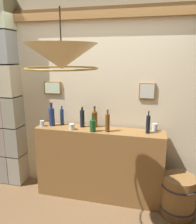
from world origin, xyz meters
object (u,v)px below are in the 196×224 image
Objects in this scene: glass_tumbler_shot at (155,127)px; liquor_bottle_amaro at (148,124)px; liquor_bottle_gin at (62,117)px; liquor_bottle_sherry at (93,125)px; glass_tumbler_rocks at (72,127)px; liquor_bottle_vermouth at (95,119)px; liquor_bottle_whiskey at (52,116)px; wooden_barrel at (178,196)px; liquor_bottle_vodka at (82,118)px; pendant_lamp at (61,57)px; glass_tumbler_highball at (42,123)px; liquor_bottle_brandy at (108,123)px.

liquor_bottle_amaro is at bearing -125.07° from glass_tumbler_shot.
glass_tumbler_shot is at bearing 1.90° from liquor_bottle_gin.
glass_tumbler_rocks is (-0.29, 0.01, -0.04)m from liquor_bottle_sherry.
liquor_bottle_vermouth reaches higher than liquor_bottle_sherry.
liquor_bottle_gin is 0.14m from liquor_bottle_whiskey.
wooden_barrel is (1.39, -0.04, -0.78)m from glass_tumbler_rocks.
liquor_bottle_sherry reaches higher than wooden_barrel.
liquor_bottle_vermouth is 0.17m from liquor_bottle_vodka.
pendant_lamp is at bearing -129.28° from glass_tumbler_shot.
glass_tumbler_highball is at bearing 128.89° from pendant_lamp.
wooden_barrel is (1.72, -0.14, -0.87)m from liquor_bottle_whiskey.
glass_tumbler_rocks is at bearing -5.58° from glass_tumbler_highball.
pendant_lamp is (0.68, -0.84, 0.89)m from glass_tumbler_highball.
liquor_bottle_vodka reaches higher than wooden_barrel.
liquor_bottle_vermouth is 0.95× the size of liquor_bottle_brandy.
liquor_bottle_vermouth is 3.01× the size of glass_tumbler_shot.
liquor_bottle_vodka is at bearing 10.73° from glass_tumbler_highball.
liquor_bottle_amaro is 1.43m from pendant_lamp.
glass_tumbler_rocks is 0.84× the size of glass_tumbler_shot.
liquor_bottle_sherry is 1.16m from pendant_lamp.
liquor_bottle_whiskey reaches higher than liquor_bottle_gin.
liquor_bottle_whiskey is at bearing -173.99° from liquor_bottle_vodka.
glass_tumbler_rocks is (-0.10, -0.15, -0.08)m from liquor_bottle_vodka.
glass_tumbler_highball is 2.00m from wooden_barrel.
glass_tumbler_shot is at bearing 2.02° from liquor_bottle_vermouth.
liquor_bottle_gin is at bearing 172.29° from wooden_barrel.
liquor_bottle_sherry is 2.57× the size of glass_tumbler_shot.
glass_tumbler_highball is (-0.55, -0.10, -0.08)m from liquor_bottle_vodka.
wooden_barrel is (1.29, -0.19, -0.86)m from liquor_bottle_vodka.
glass_tumbler_shot is (0.59, 0.19, -0.07)m from liquor_bottle_brandy.
liquor_bottle_gin is 0.29m from glass_tumbler_highball.
glass_tumbler_highball is 0.13× the size of pendant_lamp.
liquor_bottle_gin is 1.83m from wooden_barrel.
liquor_bottle_whiskey is 0.81m from liquor_bottle_brandy.
liquor_bottle_amaro is at bearing 161.63° from wooden_barrel.
liquor_bottle_sherry is (0.03, -0.20, -0.03)m from liquor_bottle_vermouth.
liquor_bottle_amaro is 3.03× the size of glass_tumbler_shot.
liquor_bottle_brandy is (0.21, -0.16, 0.01)m from liquor_bottle_vermouth.
liquor_bottle_whiskey is at bearing -148.65° from liquor_bottle_gin.
liquor_bottle_whiskey is 0.63m from liquor_bottle_sherry.
liquor_bottle_whiskey is 4.11× the size of glass_tumbler_highball.
liquor_bottle_brandy is 0.47× the size of pendant_lamp.
liquor_bottle_whiskey is 0.36m from glass_tumbler_rocks.
liquor_bottle_vodka is 3.63× the size of glass_tumbler_rocks.
glass_tumbler_shot is at bearing 4.21° from liquor_bottle_vodka.
liquor_bottle_amaro is 3.62× the size of glass_tumbler_highball.
glass_tumbler_highball is at bearing -173.40° from glass_tumbler_shot.
liquor_bottle_brandy is 3.15× the size of glass_tumbler_shot.
glass_tumbler_shot is (0.77, 0.23, -0.04)m from liquor_bottle_sherry.
glass_tumbler_shot is (0.80, 0.03, -0.06)m from liquor_bottle_vermouth.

